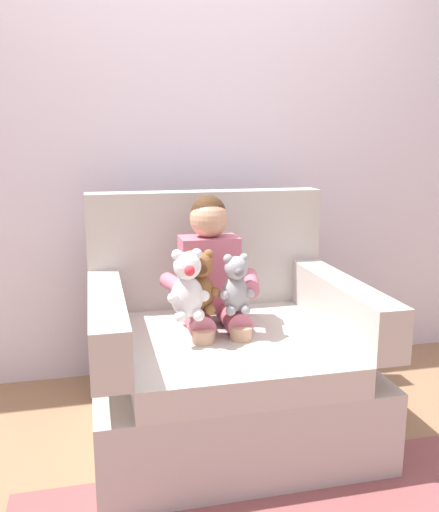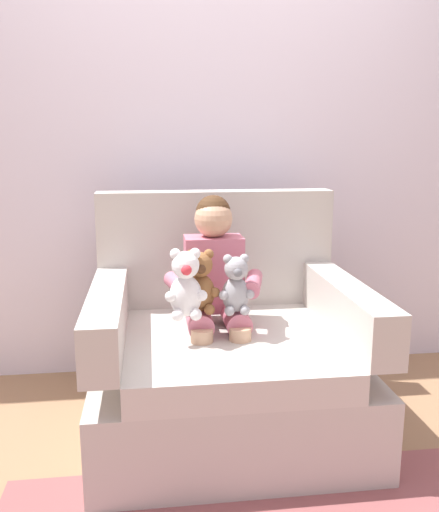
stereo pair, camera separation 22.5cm
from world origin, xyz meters
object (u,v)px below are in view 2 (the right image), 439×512
Objects in this scene: plush_grey at (236,286)px; plush_brown at (200,283)px; seated_child at (215,280)px; plush_white at (186,286)px; armchair at (226,360)px.

plush_brown reaches higher than plush_grey.
plush_white is at bearing -121.49° from seated_child.
plush_brown is at bearing 24.53° from plush_white.
plush_white reaches higher than plush_grey.
seated_child reaches higher than armchair.
plush_grey is 0.21m from plush_white.
plush_white is 0.09m from plush_brown.
seated_child reaches higher than plush_white.
armchair is 0.46m from plush_white.
armchair is at bearing 30.64° from plush_brown.
plush_grey is (0.07, -0.16, 0.01)m from seated_child.
seated_child is 3.06× the size of plush_brown.
seated_child is at bearing 54.04° from plush_brown.
armchair is 4.29× the size of plush_brown.
plush_white reaches higher than plush_brown.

